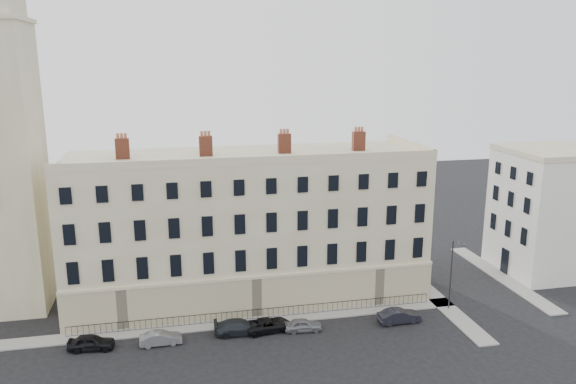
{
  "coord_description": "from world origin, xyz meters",
  "views": [
    {
      "loc": [
        -13.57,
        -43.8,
        24.65
      ],
      "look_at": [
        -2.05,
        10.0,
        11.35
      ],
      "focal_mm": 35.0,
      "sensor_mm": 36.0,
      "label": 1
    }
  ],
  "objects_px": {
    "car_c": "(240,327)",
    "car_d": "(268,325)",
    "car_f": "(399,316)",
    "streetlamp": "(452,272)",
    "car_b": "(161,338)",
    "car_a": "(91,342)",
    "car_e": "(303,325)"
  },
  "relations": [
    {
      "from": "car_b",
      "to": "car_f",
      "type": "relative_size",
      "value": 0.88
    },
    {
      "from": "car_a",
      "to": "car_b",
      "type": "xyz_separation_m",
      "value": [
        5.87,
        -0.36,
        -0.07
      ]
    },
    {
      "from": "car_c",
      "to": "car_e",
      "type": "relative_size",
      "value": 1.34
    },
    {
      "from": "car_c",
      "to": "car_d",
      "type": "relative_size",
      "value": 1.05
    },
    {
      "from": "car_e",
      "to": "streetlamp",
      "type": "height_order",
      "value": "streetlamp"
    },
    {
      "from": "car_d",
      "to": "streetlamp",
      "type": "relative_size",
      "value": 0.61
    },
    {
      "from": "car_f",
      "to": "streetlamp",
      "type": "xyz_separation_m",
      "value": [
        6.05,
        1.6,
        3.34
      ]
    },
    {
      "from": "car_c",
      "to": "car_e",
      "type": "xyz_separation_m",
      "value": [
        5.81,
        -0.68,
        -0.08
      ]
    },
    {
      "from": "car_e",
      "to": "car_f",
      "type": "distance_m",
      "value": 9.32
    },
    {
      "from": "car_c",
      "to": "car_d",
      "type": "distance_m",
      "value": 2.66
    },
    {
      "from": "car_a",
      "to": "car_b",
      "type": "relative_size",
      "value": 1.08
    },
    {
      "from": "car_a",
      "to": "streetlamp",
      "type": "relative_size",
      "value": 0.54
    },
    {
      "from": "car_a",
      "to": "car_d",
      "type": "bearing_deg",
      "value": -84.08
    },
    {
      "from": "car_c",
      "to": "streetlamp",
      "type": "height_order",
      "value": "streetlamp"
    },
    {
      "from": "car_c",
      "to": "streetlamp",
      "type": "xyz_separation_m",
      "value": [
        21.19,
        0.62,
        3.34
      ]
    },
    {
      "from": "car_e",
      "to": "streetlamp",
      "type": "bearing_deg",
      "value": -80.02
    },
    {
      "from": "car_d",
      "to": "car_f",
      "type": "height_order",
      "value": "car_f"
    },
    {
      "from": "car_a",
      "to": "car_e",
      "type": "relative_size",
      "value": 1.14
    },
    {
      "from": "car_b",
      "to": "car_d",
      "type": "bearing_deg",
      "value": -88.89
    },
    {
      "from": "car_d",
      "to": "car_f",
      "type": "relative_size",
      "value": 1.07
    },
    {
      "from": "car_d",
      "to": "car_a",
      "type": "bearing_deg",
      "value": 83.56
    },
    {
      "from": "car_a",
      "to": "car_d",
      "type": "height_order",
      "value": "car_a"
    },
    {
      "from": "car_d",
      "to": "streetlamp",
      "type": "bearing_deg",
      "value": -94.92
    },
    {
      "from": "car_a",
      "to": "streetlamp",
      "type": "xyz_separation_m",
      "value": [
        34.08,
        0.77,
        3.35
      ]
    },
    {
      "from": "car_d",
      "to": "streetlamp",
      "type": "xyz_separation_m",
      "value": [
        18.53,
        0.64,
        3.41
      ]
    },
    {
      "from": "car_b",
      "to": "car_f",
      "type": "xyz_separation_m",
      "value": [
        22.16,
        -0.46,
        0.08
      ]
    },
    {
      "from": "car_c",
      "to": "car_f",
      "type": "xyz_separation_m",
      "value": [
        15.13,
        -0.98,
        0.0
      ]
    },
    {
      "from": "car_e",
      "to": "car_f",
      "type": "height_order",
      "value": "car_f"
    },
    {
      "from": "car_d",
      "to": "car_f",
      "type": "xyz_separation_m",
      "value": [
        12.47,
        -0.95,
        0.07
      ]
    },
    {
      "from": "car_c",
      "to": "streetlamp",
      "type": "distance_m",
      "value": 21.46
    },
    {
      "from": "car_d",
      "to": "car_e",
      "type": "xyz_separation_m",
      "value": [
        3.16,
        -0.66,
        -0.02
      ]
    },
    {
      "from": "car_b",
      "to": "car_d",
      "type": "relative_size",
      "value": 0.82
    }
  ]
}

